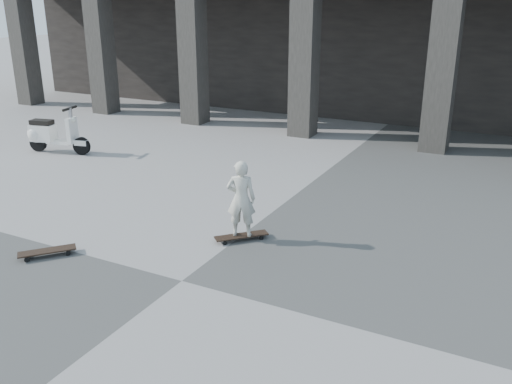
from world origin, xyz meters
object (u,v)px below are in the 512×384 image
at_px(longboard, 242,236).
at_px(child, 241,199).
at_px(skateboard_spare, 47,252).
at_px(scooter, 48,134).

relative_size(longboard, child, 0.62).
bearing_deg(longboard, child, 42.67).
height_order(skateboard_spare, child, child).
bearing_deg(scooter, child, -32.05).
bearing_deg(child, scooter, -42.07).
height_order(skateboard_spare, scooter, scooter).
distance_m(longboard, skateboard_spare, 2.92).
bearing_deg(skateboard_spare, child, -10.90).
bearing_deg(child, skateboard_spare, 16.16).
bearing_deg(longboard, scooter, 114.16).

